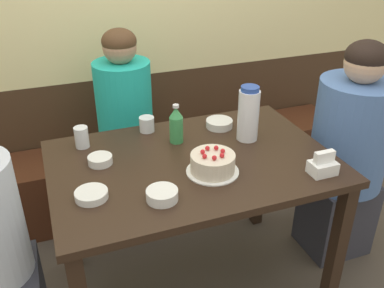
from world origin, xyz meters
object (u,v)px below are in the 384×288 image
bench_seat (148,173)px  bowl_side_dish (219,123)px  water_pitcher (248,114)px  bowl_sauce_shallow (91,195)px  person_teal_shirt (347,154)px  soju_bottle (176,125)px  bowl_soup_white (162,195)px  bowl_rice_small (100,160)px  birthday_cake (213,163)px  glass_water_tall (147,124)px  napkin_holder (323,166)px  person_grey_tee (127,140)px  glass_tumbler_short (82,137)px

bench_seat → bowl_side_dish: bowl_side_dish is taller
water_pitcher → bowl_sauce_shallow: bearing=-163.5°
water_pitcher → bowl_side_dish: water_pitcher is taller
bowl_sauce_shallow → person_teal_shirt: (1.34, 0.15, -0.17)m
soju_bottle → bowl_soup_white: soju_bottle is taller
bench_seat → bowl_rice_small: size_ratio=25.87×
birthday_cake → glass_water_tall: (-0.16, 0.47, -0.00)m
napkin_holder → bowl_rice_small: (-0.85, 0.41, -0.02)m
bench_seat → person_grey_tee: bearing=-135.1°
water_pitcher → bowl_rice_small: (-0.70, 0.01, -0.11)m
bowl_soup_white → person_teal_shirt: bearing=13.2°
birthday_cake → bench_seat: bearing=92.6°
bowl_soup_white → bowl_sauce_shallow: (-0.25, 0.10, -0.01)m
glass_water_tall → bench_seat: bearing=77.0°
bowl_rice_small → glass_tumbler_short: glass_tumbler_short is taller
napkin_holder → bowl_soup_white: (-0.68, 0.06, -0.02)m
bench_seat → person_teal_shirt: bearing=-42.8°
glass_tumbler_short → person_teal_shirt: 1.36m
birthday_cake → water_pitcher: 0.36m
bench_seat → bowl_sauce_shallow: bearing=-115.6°
bowl_rice_small → glass_water_tall: glass_water_tall is taller
birthday_cake → napkin_holder: size_ratio=2.03×
bowl_side_dish → glass_tumbler_short: (-0.68, 0.03, 0.03)m
bowl_soup_white → birthday_cake: bearing=24.1°
bowl_soup_white → bowl_rice_small: bowl_soup_white is taller
bowl_side_dish → person_teal_shirt: 0.70m
bench_seat → bowl_sauce_shallow: (-0.46, -0.97, 0.58)m
birthday_cake → water_pitcher: size_ratio=0.83×
bench_seat → bowl_rice_small: (-0.39, -0.72, 0.58)m
glass_water_tall → glass_tumbler_short: (-0.32, -0.05, 0.01)m
bowl_rice_small → napkin_holder: bearing=-25.5°
bench_seat → bowl_rice_small: 1.00m
bench_seat → bowl_side_dish: size_ratio=20.30×
glass_water_tall → bowl_soup_white: bearing=-99.7°
bowl_side_dish → bowl_sauce_shallow: bowl_side_dish is taller
soju_bottle → glass_tumbler_short: bearing=166.2°
glass_water_tall → birthday_cake: bearing=-71.6°
bowl_rice_small → bowl_side_dish: bearing=13.4°
soju_bottle → bowl_soup_white: size_ratio=1.56×
bowl_soup_white → person_teal_shirt: (1.09, 0.26, -0.18)m
napkin_holder → bowl_sauce_shallow: bearing=170.2°
bowl_side_dish → person_teal_shirt: size_ratio=0.11×
soju_bottle → bowl_sauce_shallow: 0.56m
bowl_side_dish → bench_seat: bearing=113.2°
napkin_holder → person_teal_shirt: (0.41, 0.31, -0.20)m
bowl_rice_small → person_grey_tee: bearing=67.7°
bowl_sauce_shallow → glass_tumbler_short: glass_tumbler_short is taller
glass_water_tall → bowl_sauce_shallow: bearing=-126.1°
glass_tumbler_short → person_grey_tee: bearing=53.7°
glass_water_tall → soju_bottle: bearing=-57.4°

